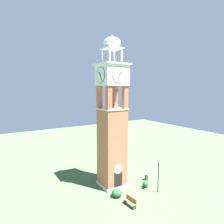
# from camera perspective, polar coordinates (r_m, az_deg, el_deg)

# --- Properties ---
(ground) EXTENTS (80.00, 80.00, 0.00)m
(ground) POSITION_cam_1_polar(r_m,az_deg,el_deg) (26.82, 0.00, -20.09)
(ground) COLOR #476B3D
(clock_tower) EXTENTS (3.39, 3.39, 18.26)m
(clock_tower) POSITION_cam_1_polar(r_m,az_deg,el_deg) (24.39, 0.00, -4.00)
(clock_tower) COLOR #AD5B42
(clock_tower) RESTS_ON ground
(park_bench) EXTENTS (0.54, 1.62, 0.95)m
(park_bench) POSITION_cam_1_polar(r_m,az_deg,el_deg) (22.69, 5.25, -24.04)
(park_bench) COLOR brown
(park_bench) RESTS_ON ground
(lamp_post) EXTENTS (0.36, 0.36, 4.05)m
(lamp_post) POSITION_cam_1_polar(r_m,az_deg,el_deg) (24.60, 13.10, -15.66)
(lamp_post) COLOR black
(lamp_post) RESTS_ON ground
(trash_bin) EXTENTS (0.52, 0.52, 0.80)m
(trash_bin) POSITION_cam_1_polar(r_m,az_deg,el_deg) (28.25, 9.83, -17.85)
(trash_bin) COLOR #4C4C51
(trash_bin) RESTS_ON ground
(shrub_near_entry) EXTENTS (0.80, 0.80, 0.67)m
(shrub_near_entry) POSITION_cam_1_polar(r_m,az_deg,el_deg) (29.68, -0.38, -16.65)
(shrub_near_entry) COLOR #234C28
(shrub_near_entry) RESTS_ON ground
(shrub_left_of_tower) EXTENTS (0.72, 0.72, 0.76)m
(shrub_left_of_tower) POSITION_cam_1_polar(r_m,az_deg,el_deg) (26.45, 9.52, -19.66)
(shrub_left_of_tower) COLOR #234C28
(shrub_left_of_tower) RESTS_ON ground
(shrub_behind_bench) EXTENTS (1.19, 1.19, 0.88)m
(shrub_behind_bench) POSITION_cam_1_polar(r_m,az_deg,el_deg) (24.17, 1.37, -22.08)
(shrub_behind_bench) COLOR #234C28
(shrub_behind_bench) RESTS_ON ground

